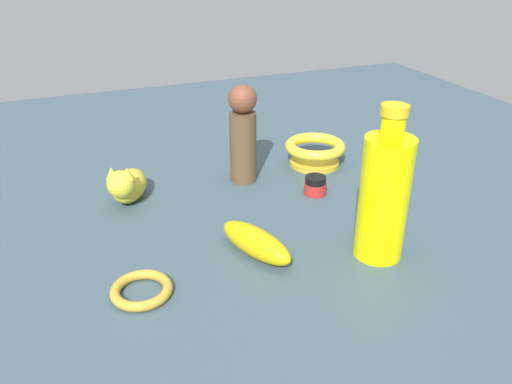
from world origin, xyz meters
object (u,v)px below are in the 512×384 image
at_px(bowl, 315,150).
at_px(bangle, 141,290).
at_px(person_figure_adult, 243,133).
at_px(cat_figurine, 127,185).
at_px(bottle_tall, 384,195).
at_px(nail_polish_jar, 315,185).
at_px(banana, 256,242).

xyz_separation_m(bowl, bangle, (-0.45, -0.32, -0.03)).
height_order(person_figure_adult, cat_figurine, person_figure_adult).
xyz_separation_m(bottle_tall, nail_polish_jar, (0.01, 0.23, -0.09)).
bearing_deg(banana, person_figure_adult, -38.21).
xyz_separation_m(person_figure_adult, bottle_tall, (0.10, -0.34, 0.00)).
height_order(bowl, bottle_tall, bottle_tall).
bearing_deg(bottle_tall, person_figure_adult, 106.91).
xyz_separation_m(bangle, cat_figurine, (0.03, 0.30, 0.03)).
bearing_deg(banana, bottle_tall, -132.48).
height_order(cat_figurine, bottle_tall, bottle_tall).
distance_m(bowl, bangle, 0.55).
height_order(banana, bottle_tall, bottle_tall).
bearing_deg(person_figure_adult, nail_polish_jar, -45.68).
relative_size(banana, cat_figurine, 1.09).
height_order(banana, bangle, banana).
xyz_separation_m(person_figure_adult, cat_figurine, (-0.24, -0.01, -0.07)).
relative_size(bowl, bangle, 1.48).
height_order(cat_figurine, nail_polish_jar, cat_figurine).
bearing_deg(bangle, person_figure_adult, 48.36).
height_order(bowl, cat_figurine, cat_figurine).
relative_size(bowl, bottle_tall, 0.54).
relative_size(bowl, banana, 0.89).
height_order(person_figure_adult, nail_polish_jar, person_figure_adult).
bearing_deg(nail_polish_jar, cat_figurine, 163.45).
distance_m(bottle_tall, nail_polish_jar, 0.25).
height_order(bangle, person_figure_adult, person_figure_adult).
bearing_deg(banana, bangle, 78.30).
bearing_deg(bangle, bottle_tall, -5.55).
distance_m(banana, bottle_tall, 0.22).
relative_size(bangle, bottle_tall, 0.36).
bearing_deg(bowl, bangle, -144.34).
bearing_deg(person_figure_adult, bowl, 5.06).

